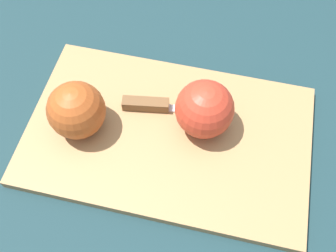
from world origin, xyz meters
TOP-DOWN VIEW (x-y plane):
  - ground_plane at (0.00, 0.00)m, footprint 4.00×4.00m
  - cutting_board at (0.00, 0.00)m, footprint 0.47×0.35m
  - apple_half_left at (-0.12, -0.04)m, footprint 0.08×0.08m
  - apple_half_right at (0.04, 0.04)m, footprint 0.09×0.09m
  - knife at (-0.04, 0.03)m, footprint 0.14×0.07m

SIDE VIEW (x-z plane):
  - ground_plane at x=0.00m, z-range 0.00..0.00m
  - cutting_board at x=0.00m, z-range 0.00..0.02m
  - knife at x=-0.04m, z-range 0.01..0.03m
  - apple_half_left at x=-0.12m, z-range 0.02..0.10m
  - apple_half_right at x=0.04m, z-range 0.02..0.10m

